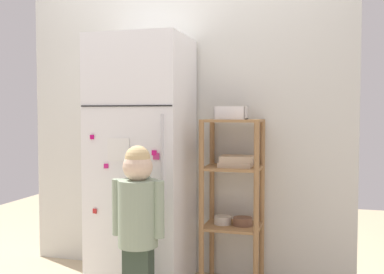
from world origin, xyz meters
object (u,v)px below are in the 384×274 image
(refrigerator, at_px, (142,161))
(fruit_bin, at_px, (232,114))
(pantry_shelf_unit, at_px, (233,185))
(child_standing, at_px, (138,213))

(refrigerator, relative_size, fruit_bin, 8.24)
(pantry_shelf_unit, bearing_deg, fruit_bin, 173.31)
(refrigerator, xyz_separation_m, child_standing, (0.17, -0.49, -0.25))
(child_standing, xyz_separation_m, fruit_bin, (0.44, 0.60, 0.58))
(child_standing, bearing_deg, pantry_shelf_unit, 52.38)
(child_standing, xyz_separation_m, pantry_shelf_unit, (0.46, 0.60, 0.09))
(refrigerator, bearing_deg, fruit_bin, 9.68)
(child_standing, bearing_deg, refrigerator, 108.99)
(child_standing, distance_m, fruit_bin, 0.95)
(refrigerator, bearing_deg, child_standing, -71.01)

